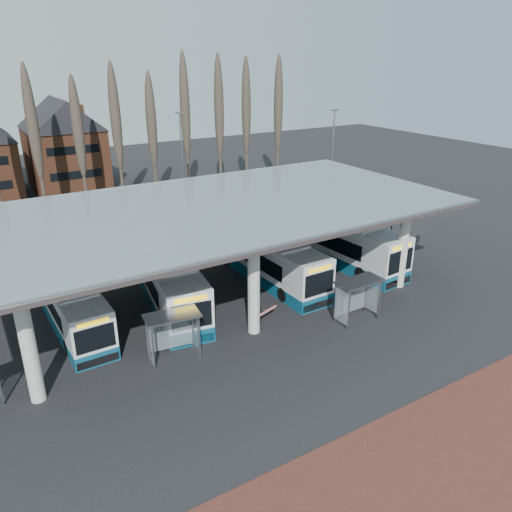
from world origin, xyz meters
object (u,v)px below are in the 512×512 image
shelter_1 (172,326)px  bus_2 (265,257)px  bus_0 (69,301)px  bus_3 (334,239)px  bus_1 (166,277)px  shelter_2 (357,291)px

shelter_1 → bus_2: bearing=39.9°
shelter_1 → bus_0: bearing=126.7°
bus_2 → bus_3: bearing=-0.3°
bus_2 → bus_3: bus_3 is taller
bus_1 → bus_3: (14.08, -0.27, 0.06)m
bus_1 → shelter_1: size_ratio=4.17×
shelter_2 → shelter_1: bearing=169.5°
bus_1 → bus_3: 14.09m
bus_1 → bus_0: bearing=-172.5°
bus_0 → bus_1: size_ratio=0.87×
bus_3 → shelter_1: 17.61m
bus_0 → bus_3: size_ratio=0.85×
bus_0 → bus_1: bearing=-2.6°
bus_3 → shelter_1: (-16.40, -6.41, 0.25)m
bus_1 → bus_2: 7.55m
bus_0 → shelter_1: size_ratio=3.65×
bus_0 → shelter_1: 7.85m
bus_0 → bus_3: bearing=-2.4°
shelter_1 → shelter_2: shelter_2 is taller
bus_3 → shelter_2: 9.88m
bus_0 → bus_2: 13.72m
bus_1 → bus_2: (7.54, -0.36, -0.03)m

